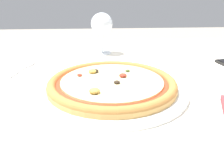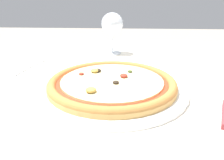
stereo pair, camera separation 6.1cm
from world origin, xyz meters
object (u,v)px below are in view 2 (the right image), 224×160
wine_glass_far_left (112,25)px  fork (30,67)px  dining_table (120,108)px  pizza_plate (112,85)px

wine_glass_far_left → fork: bearing=-144.7°
dining_table → fork: fork is taller
dining_table → fork: (-0.29, 0.09, 0.09)m
wine_glass_far_left → pizza_plate: bearing=-87.3°
pizza_plate → wine_glass_far_left: (-0.02, 0.35, 0.09)m
dining_table → wine_glass_far_left: size_ratio=7.61×
dining_table → wine_glass_far_left: bearing=97.9°
fork → wine_glass_far_left: 0.33m
pizza_plate → fork: (-0.27, 0.17, -0.01)m
dining_table → wine_glass_far_left: (-0.04, 0.27, 0.20)m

